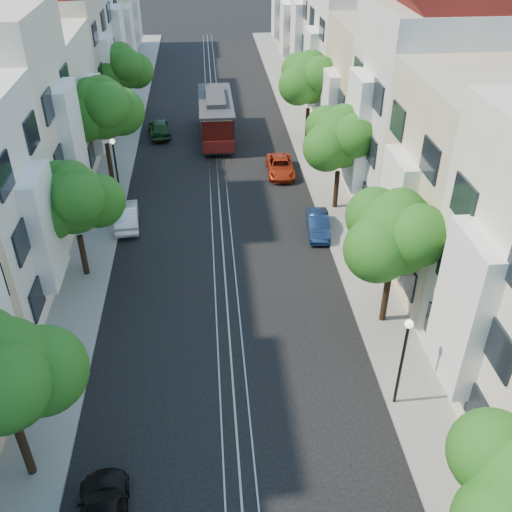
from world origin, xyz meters
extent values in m
plane|color=black|center=(0.00, 28.00, 0.00)|extent=(200.00, 200.00, 0.00)
cube|color=gray|center=(7.25, 28.00, 0.06)|extent=(2.50, 80.00, 0.12)
cube|color=gray|center=(-7.25, 28.00, 0.06)|extent=(2.50, 80.00, 0.12)
cube|color=gray|center=(-0.55, 28.00, 0.01)|extent=(0.06, 80.00, 0.02)
cube|color=gray|center=(0.00, 28.00, 0.01)|extent=(0.06, 80.00, 0.02)
cube|color=gray|center=(0.55, 28.00, 0.01)|extent=(0.06, 80.00, 0.02)
cube|color=tan|center=(0.00, 28.00, 0.00)|extent=(0.08, 80.00, 0.01)
cube|color=white|center=(8.20, 4.00, 4.62)|extent=(0.90, 3.04, 6.05)
cube|color=beige|center=(12.00, 12.00, 5.00)|extent=(7.00, 8.00, 10.00)
cube|color=white|center=(8.20, 12.00, 4.20)|extent=(0.90, 3.04, 5.50)
cube|color=silver|center=(12.00, 20.00, 6.00)|extent=(7.00, 8.00, 12.00)
cube|color=white|center=(8.20, 20.00, 5.04)|extent=(0.90, 3.04, 6.60)
cube|color=#C6B28C|center=(12.00, 28.00, 4.50)|extent=(7.00, 8.00, 9.00)
cube|color=white|center=(8.20, 28.00, 3.78)|extent=(0.90, 3.04, 4.95)
cube|color=white|center=(12.00, 36.00, 5.25)|extent=(7.00, 8.00, 10.50)
cube|color=white|center=(8.20, 36.00, 4.41)|extent=(0.90, 3.04, 5.78)
cube|color=beige|center=(12.00, 44.00, 5.75)|extent=(7.00, 8.00, 11.50)
cube|color=white|center=(8.20, 44.00, 4.83)|extent=(0.90, 3.04, 6.32)
cube|color=silver|center=(12.00, 52.00, 4.75)|extent=(7.00, 8.00, 9.50)
cube|color=white|center=(8.20, 52.00, 3.99)|extent=(0.90, 3.04, 5.23)
cube|color=beige|center=(12.00, 60.00, 5.00)|extent=(7.00, 8.00, 10.00)
cube|color=white|center=(8.20, 60.00, 4.20)|extent=(0.90, 3.04, 5.50)
cube|color=white|center=(-8.20, 12.00, 4.12)|extent=(0.90, 3.04, 5.39)
cube|color=white|center=(-8.20, 20.00, 4.94)|extent=(0.90, 3.04, 6.47)
cube|color=silver|center=(-12.00, 28.00, 4.41)|extent=(7.00, 8.00, 8.82)
cube|color=white|center=(-8.20, 28.00, 3.70)|extent=(0.90, 3.04, 4.85)
cube|color=beige|center=(-12.00, 36.00, 5.14)|extent=(7.00, 8.00, 10.29)
cube|color=white|center=(-8.20, 36.00, 4.32)|extent=(0.90, 3.04, 5.66)
cube|color=silver|center=(-12.00, 44.00, 5.63)|extent=(7.00, 8.00, 11.27)
cube|color=white|center=(-8.20, 44.00, 4.73)|extent=(0.90, 3.04, 6.20)
cube|color=#C6B28C|center=(-12.00, 52.00, 4.66)|extent=(7.00, 8.00, 9.31)
cube|color=white|center=(-8.20, 52.00, 3.91)|extent=(0.90, 3.04, 5.12)
cube|color=white|center=(-12.00, 60.00, 4.90)|extent=(7.00, 8.00, 9.80)
cube|color=white|center=(-8.20, 60.00, 4.12)|extent=(0.90, 3.04, 5.39)
cylinder|color=black|center=(7.20, 9.00, 1.34)|extent=(0.30, 0.30, 2.45)
sphere|color=#165B16|center=(7.20, 9.00, 4.81)|extent=(3.64, 3.64, 3.64)
sphere|color=#165B16|center=(8.30, 9.50, 4.41)|extent=(2.91, 2.91, 2.91)
sphere|color=#165B16|center=(6.25, 8.30, 4.51)|extent=(2.84, 2.84, 2.84)
sphere|color=#165B16|center=(7.30, 9.10, 5.71)|extent=(2.18, 2.18, 2.18)
cylinder|color=black|center=(7.20, 20.00, 1.31)|extent=(0.30, 0.30, 2.38)
sphere|color=#165B16|center=(7.20, 20.00, 4.68)|extent=(3.54, 3.54, 3.54)
sphere|color=#165B16|center=(8.30, 20.50, 4.28)|extent=(2.83, 2.83, 2.83)
sphere|color=#165B16|center=(6.25, 19.30, 4.38)|extent=(2.76, 2.76, 2.76)
sphere|color=#165B16|center=(7.30, 20.10, 5.58)|extent=(2.12, 2.12, 2.12)
cylinder|color=black|center=(7.20, 31.00, 1.38)|extent=(0.30, 0.30, 2.52)
sphere|color=#165B16|center=(7.20, 31.00, 4.94)|extent=(3.74, 3.74, 3.74)
sphere|color=#165B16|center=(8.30, 31.50, 4.54)|extent=(3.00, 3.00, 3.00)
sphere|color=#165B16|center=(6.25, 30.30, 4.64)|extent=(2.92, 2.92, 2.92)
sphere|color=#165B16|center=(7.30, 31.10, 5.84)|extent=(2.25, 2.25, 2.25)
cylinder|color=black|center=(-7.20, 2.00, 1.34)|extent=(0.30, 0.30, 2.45)
sphere|color=#165B16|center=(-6.10, 2.50, 4.41)|extent=(2.91, 2.91, 2.91)
cylinder|color=black|center=(-7.20, 14.00, 1.26)|extent=(0.30, 0.30, 2.27)
sphere|color=#165B16|center=(-7.20, 14.00, 4.47)|extent=(3.38, 3.38, 3.38)
sphere|color=#165B16|center=(-6.10, 14.50, 4.07)|extent=(2.70, 2.70, 2.70)
sphere|color=#165B16|center=(-8.15, 13.30, 4.17)|extent=(2.64, 2.64, 2.64)
sphere|color=#165B16|center=(-7.10, 14.10, 5.38)|extent=(2.03, 2.03, 2.03)
cylinder|color=black|center=(-7.20, 25.00, 1.43)|extent=(0.30, 0.30, 2.62)
sphere|color=#165B16|center=(-7.20, 25.00, 5.14)|extent=(3.90, 3.90, 3.90)
sphere|color=#165B16|center=(-6.10, 25.50, 4.74)|extent=(3.12, 3.12, 3.12)
sphere|color=#165B16|center=(-8.15, 24.30, 4.84)|extent=(3.04, 3.04, 3.04)
sphere|color=#165B16|center=(-7.10, 25.10, 6.04)|extent=(2.34, 2.34, 2.34)
cylinder|color=black|center=(-7.20, 36.00, 1.31)|extent=(0.30, 0.30, 2.38)
sphere|color=#165B16|center=(-7.20, 36.00, 4.68)|extent=(3.54, 3.54, 3.54)
sphere|color=#165B16|center=(-6.10, 36.50, 4.28)|extent=(2.83, 2.83, 2.83)
sphere|color=#165B16|center=(-8.15, 35.30, 4.38)|extent=(2.76, 2.76, 2.76)
sphere|color=#165B16|center=(-7.10, 36.10, 5.58)|extent=(2.12, 2.12, 2.12)
cylinder|color=black|center=(6.30, 4.00, 2.12)|extent=(0.12, 0.12, 4.00)
sphere|color=#FFF2CC|center=(6.30, 4.00, 4.12)|extent=(0.32, 0.32, 0.32)
cylinder|color=black|center=(-6.30, 22.00, 2.12)|extent=(0.12, 0.12, 4.00)
sphere|color=#FFF2CC|center=(-6.30, 22.00, 4.12)|extent=(0.32, 0.32, 0.32)
cube|color=black|center=(0.17, 32.25, 0.46)|extent=(2.43, 8.28, 0.31)
cube|color=#52100D|center=(0.17, 32.25, 1.70)|extent=(2.51, 5.18, 2.48)
cube|color=beige|center=(0.17, 32.25, 2.63)|extent=(2.57, 5.23, 0.62)
cube|color=#2D2D30|center=(0.17, 32.25, 3.05)|extent=(2.64, 8.28, 0.19)
cube|color=#2D2D30|center=(0.17, 32.25, 3.30)|extent=(1.48, 4.66, 0.36)
imported|color=#0C1B3D|center=(5.60, 17.12, 0.56)|extent=(1.51, 3.52, 1.13)
imported|color=#9C260E|center=(4.40, 25.24, 0.56)|extent=(1.97, 4.05, 1.11)
imported|color=silver|center=(-5.60, 19.04, 0.63)|extent=(1.73, 3.96, 1.27)
imported|color=#153515|center=(-4.40, 33.12, 0.68)|extent=(2.09, 4.14, 1.35)
camera|label=1|loc=(-0.51, -11.01, 17.41)|focal=40.00mm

